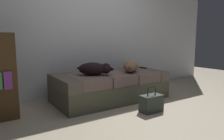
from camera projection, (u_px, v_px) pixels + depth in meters
name	position (u px, v px, depth m)	size (l,w,h in m)	color
ground_plane	(155.00, 119.00, 2.72)	(10.00, 10.00, 0.00)	tan
back_wall	(90.00, 19.00, 4.00)	(6.40, 0.10, 2.80)	silver
couch	(110.00, 86.00, 3.58)	(1.87, 0.93, 0.46)	#4A4C3A
dog_dark	(95.00, 69.00, 3.28)	(0.54, 0.45, 0.20)	black
dog_tan	(131.00, 66.00, 3.61)	(0.48, 0.53, 0.20)	#8D6549
tv_remote	(143.00, 68.00, 4.09)	(0.04, 0.15, 0.02)	black
handbag	(151.00, 103.00, 2.98)	(0.32, 0.18, 0.38)	#323B33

